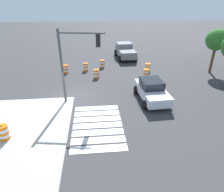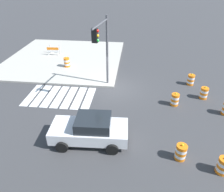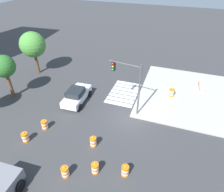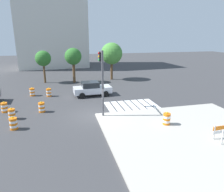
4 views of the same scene
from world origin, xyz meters
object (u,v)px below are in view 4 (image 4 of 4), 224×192
traffic_barrel_median_near (49,92)px  street_tree_streetside_far (43,59)px  street_tree_streetside_near (112,54)px  construction_barricade (223,131)px  street_tree_streetside_mid (73,57)px  traffic_barrel_crosswalk_end (13,124)px  traffic_barrel_on_sidewalk (167,119)px  traffic_light_pole (102,70)px  sports_car (92,89)px  traffic_barrel_lane_center (4,107)px  traffic_barrel_near_corner (42,107)px  traffic_barrel_far_curb (12,114)px  traffic_barrel_median_far (32,92)px

traffic_barrel_median_near → street_tree_streetside_far: bearing=96.5°
street_tree_streetside_near → construction_barricade: bearing=-83.5°
street_tree_streetside_mid → traffic_barrel_crosswalk_end: bearing=-110.2°
traffic_barrel_on_sidewalk → traffic_light_pole: traffic_light_pole is taller
traffic_barrel_median_near → construction_barricade: (11.66, -13.71, 0.27)m
sports_car → street_tree_streetside_mid: 8.16m
construction_barricade → street_tree_streetside_far: (-12.51, 21.17, 2.81)m
traffic_barrel_lane_center → street_tree_streetside_far: 12.54m
construction_barricade → traffic_light_pole: (-6.70, 7.15, 3.19)m
construction_barricade → traffic_light_pole: traffic_light_pole is taller
traffic_barrel_median_near → street_tree_streetside_far: size_ratio=0.22×
traffic_barrel_near_corner → street_tree_streetside_far: size_ratio=0.22×
traffic_barrel_lane_center → construction_barricade: bearing=-31.3°
traffic_barrel_lane_center → sports_car: bearing=22.3°
traffic_barrel_median_near → traffic_barrel_far_curb: (-2.72, -6.29, 0.00)m
traffic_barrel_median_near → construction_barricade: size_ratio=0.78×
traffic_barrel_median_far → street_tree_streetside_mid: bearing=48.8°
traffic_barrel_far_curb → construction_barricade: (14.38, -7.42, 0.27)m
traffic_barrel_far_curb → street_tree_streetside_far: 14.21m
traffic_barrel_near_corner → street_tree_streetside_near: 16.22m
traffic_barrel_lane_center → construction_barricade: (15.38, -9.36, 0.27)m
traffic_barrel_near_corner → traffic_barrel_far_curb: 2.59m
construction_barricade → traffic_barrel_median_near: bearing=130.4°
sports_car → traffic_barrel_lane_center: size_ratio=4.30×
traffic_barrel_crosswalk_end → traffic_barrel_median_far: (0.31, 9.11, 0.00)m
traffic_light_pole → traffic_barrel_far_curb: bearing=177.9°
traffic_barrel_lane_center → street_tree_streetside_far: size_ratio=0.22×
construction_barricade → street_tree_streetside_mid: size_ratio=0.26×
traffic_barrel_lane_center → street_tree_streetside_near: street_tree_streetside_near is taller
traffic_barrel_median_far → traffic_barrel_on_sidewalk: (11.09, -11.32, 0.15)m
traffic_barrel_lane_center → street_tree_streetside_far: bearing=76.3°
traffic_barrel_median_near → traffic_barrel_lane_center: same height
traffic_barrel_on_sidewalk → street_tree_streetside_far: (-10.06, 18.11, 2.92)m
traffic_barrel_far_curb → traffic_barrel_lane_center: 2.18m
traffic_barrel_lane_center → traffic_barrel_on_sidewalk: traffic_barrel_on_sidewalk is taller
traffic_barrel_near_corner → street_tree_streetside_mid: bearing=72.2°
street_tree_streetside_far → construction_barricade: bearing=-59.4°
street_tree_streetside_near → street_tree_streetside_mid: street_tree_streetside_near is taller
traffic_barrel_far_curb → traffic_barrel_near_corner: bearing=26.8°
traffic_barrel_median_near → street_tree_streetside_near: size_ratio=0.18×
traffic_barrel_median_near → traffic_barrel_on_sidewalk: size_ratio=1.00×
traffic_barrel_lane_center → street_tree_streetside_near: 17.87m
traffic_barrel_lane_center → construction_barricade: 18.01m
traffic_barrel_median_far → traffic_barrel_far_curb: bearing=-96.9°
traffic_barrel_far_curb → traffic_light_pole: traffic_light_pole is taller
construction_barricade → traffic_barrel_crosswalk_end: bearing=159.2°
traffic_barrel_median_far → traffic_barrel_lane_center: bearing=-110.2°
sports_car → street_tree_streetside_near: street_tree_streetside_near is taller
sports_car → traffic_barrel_far_curb: size_ratio=4.30×
traffic_barrel_crosswalk_end → traffic_barrel_lane_center: (-1.53, 4.09, 0.00)m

